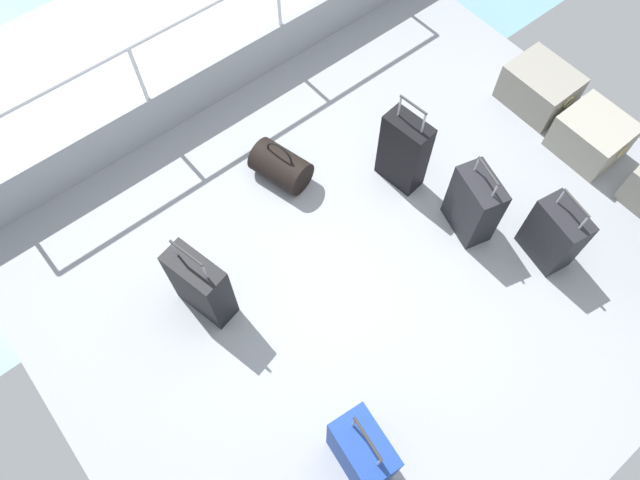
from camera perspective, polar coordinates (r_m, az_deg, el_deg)
ground_plane at (r=4.69m, az=5.76°, el=-1.83°), size 4.40×5.20×0.06m
gunwale_port at (r=5.50m, az=-9.72°, el=15.39°), size 0.06×5.20×0.45m
railing_port at (r=5.12m, az=-10.71°, el=19.63°), size 0.04×4.20×1.02m
sea_wake at (r=6.85m, az=-16.04°, el=18.52°), size 12.00×12.00×0.01m
cargo_crate_0 at (r=5.75m, az=20.71°, el=13.79°), size 0.63×0.47×0.37m
cargo_crate_1 at (r=5.56m, az=25.09°, el=9.22°), size 0.58×0.49×0.36m
suitcase_1 at (r=3.89m, az=4.12°, el=-20.04°), size 0.45×0.30×0.83m
suitcase_2 at (r=4.78m, az=8.20°, el=8.57°), size 0.41×0.24×0.93m
suitcase_3 at (r=4.67m, az=14.83°, el=3.37°), size 0.46×0.33×0.78m
suitcase_4 at (r=4.26m, az=-11.60°, el=-4.38°), size 0.49×0.30×0.86m
suitcase_5 at (r=4.75m, az=21.95°, el=0.54°), size 0.44×0.30×0.75m
duffel_bag at (r=4.91m, az=-3.87°, el=7.24°), size 0.54×0.41×0.44m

